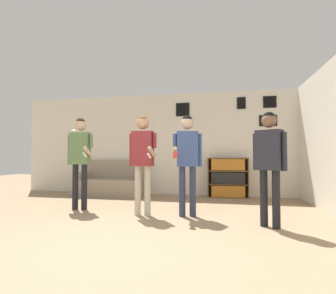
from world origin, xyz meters
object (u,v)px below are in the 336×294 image
object	(u,v)px
bookshelf	(228,178)
floor_lamp	(74,146)
person_spectator_near_bookshelf	(269,156)
person_player_foreground_center	(143,153)
couch	(113,184)
person_watcher_holding_cup	(187,154)
person_player_foreground_left	(80,152)

from	to	relation	value
bookshelf	floor_lamp	xyz separation A→B (m)	(-4.05, -0.31, 0.79)
person_spectator_near_bookshelf	bookshelf	bearing A→B (deg)	101.27
floor_lamp	person_player_foreground_center	distance (m)	3.23
bookshelf	person_spectator_near_bookshelf	size ratio (longest dim) A/B	0.59
couch	person_spectator_near_bookshelf	distance (m)	4.33
person_watcher_holding_cup	person_player_foreground_left	bearing A→B (deg)	175.97
bookshelf	person_player_foreground_left	size ratio (longest dim) A/B	0.56
person_player_foreground_left	person_player_foreground_center	world-z (taller)	person_player_foreground_left
person_player_foreground_left	person_spectator_near_bookshelf	distance (m)	3.42
floor_lamp	person_player_foreground_left	distance (m)	2.14
person_player_foreground_center	person_watcher_holding_cup	world-z (taller)	person_player_foreground_center
bookshelf	person_watcher_holding_cup	distance (m)	2.41
couch	person_player_foreground_left	xyz separation A→B (m)	(0.12, -1.87, 0.81)
couch	person_player_foreground_center	bearing A→B (deg)	-55.41
couch	bookshelf	bearing A→B (deg)	3.78
floor_lamp	person_player_foreground_left	xyz separation A→B (m)	(1.21, -1.76, -0.18)
bookshelf	person_watcher_holding_cup	bearing A→B (deg)	-108.21
couch	floor_lamp	world-z (taller)	floor_lamp
couch	person_player_foreground_center	xyz separation A→B (m)	(1.45, -2.10, 0.79)
couch	person_watcher_holding_cup	world-z (taller)	person_watcher_holding_cup
person_player_foreground_left	person_player_foreground_center	bearing A→B (deg)	-9.65
person_watcher_holding_cup	person_spectator_near_bookshelf	xyz separation A→B (m)	(1.26, -0.44, -0.04)
couch	floor_lamp	size ratio (longest dim) A/B	0.99
person_player_foreground_center	person_player_foreground_left	bearing A→B (deg)	170.35
person_player_foreground_center	person_watcher_holding_cup	distance (m)	0.78
person_player_foreground_center	person_spectator_near_bookshelf	world-z (taller)	person_player_foreground_center
bookshelf	couch	bearing A→B (deg)	-176.22
couch	person_player_foreground_left	size ratio (longest dim) A/B	0.98
person_player_foreground_left	person_spectator_near_bookshelf	world-z (taller)	person_player_foreground_left
floor_lamp	person_spectator_near_bookshelf	distance (m)	5.15
floor_lamp	person_player_foreground_center	size ratio (longest dim) A/B	1.00
person_player_foreground_left	person_watcher_holding_cup	xyz separation A→B (m)	(2.11, -0.15, -0.03)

